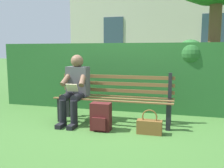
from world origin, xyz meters
TOP-DOWN VIEW (x-y plane):
  - ground at (0.00, 0.00)m, footprint 60.00×60.00m
  - park_bench at (0.00, -0.08)m, footprint 2.02×0.49m
  - person_seated at (0.66, 0.10)m, footprint 0.44×0.73m
  - hedge_backdrop at (0.22, -1.13)m, footprint 5.03×0.67m
  - backpack at (0.09, 0.44)m, footprint 0.31×0.25m
  - handbag at (-0.67, 0.41)m, footprint 0.37×0.14m

SIDE VIEW (x-z plane):
  - ground at x=0.00m, z-range 0.00..0.00m
  - handbag at x=-0.67m, z-range -0.07..0.31m
  - backpack at x=0.09m, z-range 0.00..0.43m
  - park_bench at x=0.00m, z-range 0.01..0.89m
  - person_seated at x=0.66m, z-range 0.03..1.20m
  - hedge_backdrop at x=0.22m, z-range 0.00..1.45m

